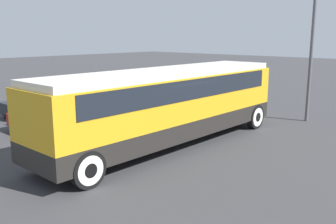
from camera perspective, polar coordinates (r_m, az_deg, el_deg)
name	(u,v)px	position (r m, az deg, el deg)	size (l,w,h in m)	color
ground_plane	(168,145)	(14.30, 0.00, -5.12)	(120.00, 120.00, 0.00)	#38383A
tour_bus	(170,100)	(13.97, 0.26, 1.87)	(10.99, 2.51, 2.90)	black
parked_car_near	(61,112)	(17.85, -15.94, 0.00)	(4.42, 1.87, 1.30)	maroon
parked_car_mid	(46,101)	(20.91, -18.12, 1.56)	(4.49, 1.80, 1.35)	black
lamp_post	(313,36)	(19.12, 21.16, 10.73)	(0.44, 0.44, 6.30)	#515156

